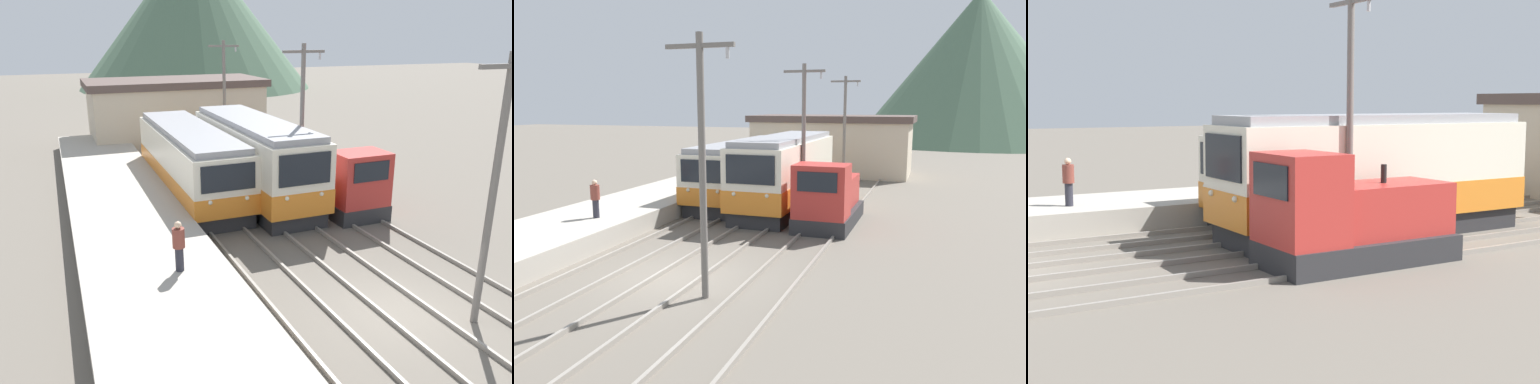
% 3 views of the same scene
% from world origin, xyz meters
% --- Properties ---
extents(ground_plane, '(200.00, 200.00, 0.00)m').
position_xyz_m(ground_plane, '(0.00, 0.00, 0.00)').
color(ground_plane, '#665E54').
extents(platform_left, '(4.50, 54.00, 0.82)m').
position_xyz_m(platform_left, '(-6.25, 0.00, 0.41)').
color(platform_left, '#ADA599').
rests_on(platform_left, ground).
extents(track_left, '(1.54, 60.00, 0.14)m').
position_xyz_m(track_left, '(-2.60, 0.00, 0.07)').
color(track_left, gray).
rests_on(track_left, ground).
extents(track_center, '(1.54, 60.00, 0.14)m').
position_xyz_m(track_center, '(0.20, 0.00, 0.07)').
color(track_center, gray).
rests_on(track_center, ground).
extents(track_right, '(1.54, 60.00, 0.14)m').
position_xyz_m(track_right, '(3.20, 0.00, 0.07)').
color(track_right, gray).
rests_on(track_right, ground).
extents(commuter_train_left, '(2.84, 11.80, 3.41)m').
position_xyz_m(commuter_train_left, '(-2.60, 13.23, 1.60)').
color(commuter_train_left, '#28282B').
rests_on(commuter_train_left, ground).
extents(commuter_train_center, '(2.84, 10.77, 3.87)m').
position_xyz_m(commuter_train_center, '(0.20, 11.65, 1.79)').
color(commuter_train_center, '#28282B').
rests_on(commuter_train_center, ground).
extents(shunting_locomotive, '(2.40, 5.31, 3.00)m').
position_xyz_m(shunting_locomotive, '(3.20, 8.51, 1.21)').
color(shunting_locomotive, '#28282B').
rests_on(shunting_locomotive, ground).
extents(catenary_mast_near, '(2.00, 0.20, 7.38)m').
position_xyz_m(catenary_mast_near, '(1.71, -1.24, 4.01)').
color(catenary_mast_near, slate).
rests_on(catenary_mast_near, ground).
extents(catenary_mast_mid, '(2.00, 0.20, 7.38)m').
position_xyz_m(catenary_mast_mid, '(1.71, 9.59, 4.01)').
color(catenary_mast_mid, slate).
rests_on(catenary_mast_mid, ground).
extents(catenary_mast_far, '(2.00, 0.20, 7.38)m').
position_xyz_m(catenary_mast_far, '(1.71, 20.43, 4.01)').
color(catenary_mast_far, slate).
rests_on(catenary_mast_far, ground).
extents(person_on_platform, '(0.38, 0.38, 1.61)m').
position_xyz_m(person_on_platform, '(-5.59, 3.41, 1.69)').
color(person_on_platform, '#282833').
rests_on(person_on_platform, platform_left).
extents(station_building, '(12.60, 6.30, 4.64)m').
position_xyz_m(station_building, '(-0.22, 26.00, 2.34)').
color(station_building, beige).
rests_on(station_building, ground).
extents(mountain_backdrop, '(34.31, 34.31, 21.33)m').
position_xyz_m(mountain_backdrop, '(12.35, 65.16, 10.66)').
color(mountain_backdrop, '#517056').
rests_on(mountain_backdrop, ground).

